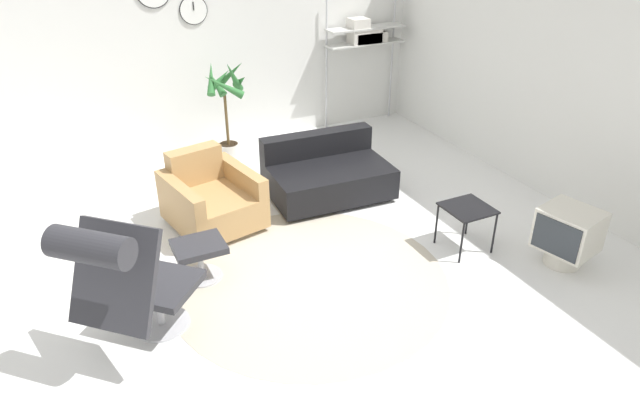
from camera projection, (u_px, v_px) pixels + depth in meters
ground_plane at (303, 259)px, 5.38m from camera, size 12.00×12.00×0.00m
wall_back at (198, 42)px, 7.19m from camera, size 12.00×0.09×2.80m
wall_right at (569, 74)px, 5.91m from camera, size 0.06×12.00×2.80m
round_rug at (310, 280)px, 5.08m from camera, size 2.48×2.48×0.01m
lounge_chair at (122, 273)px, 3.93m from camera, size 1.08×1.09×1.20m
ottoman at (200, 253)px, 5.01m from camera, size 0.44×0.38×0.35m
armchair_red at (211, 201)px, 5.82m from camera, size 0.96×1.03×0.75m
couch_low at (327, 175)px, 6.43m from camera, size 1.37×0.96×0.66m
side_table at (467, 212)px, 5.37m from camera, size 0.42×0.42×0.45m
crt_television at (568, 234)px, 5.17m from camera, size 0.55×0.58×0.56m
potted_plant at (227, 108)px, 7.02m from camera, size 0.61×0.62×1.35m
shelf_unit at (365, 36)px, 7.95m from camera, size 1.15×0.28×1.82m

